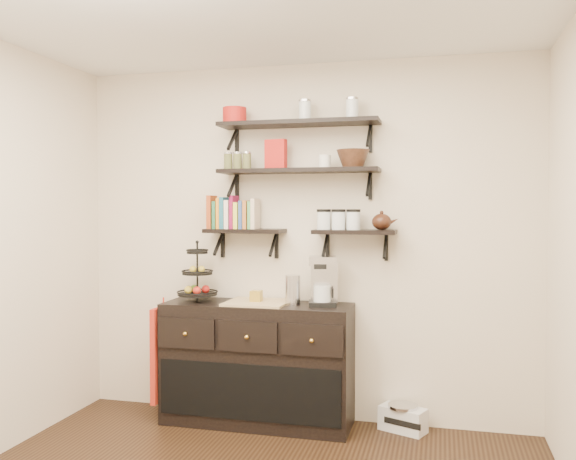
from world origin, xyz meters
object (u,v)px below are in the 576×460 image
(coffee_maker, at_px, (323,282))
(radio, at_px, (403,418))
(fruit_stand, at_px, (198,281))
(sideboard, at_px, (257,363))

(coffee_maker, bearing_deg, radio, -3.67)
(fruit_stand, relative_size, radio, 1.22)
(sideboard, bearing_deg, fruit_stand, 179.66)
(fruit_stand, xyz_separation_m, coffee_maker, (0.97, 0.02, 0.02))
(sideboard, xyz_separation_m, coffee_maker, (0.49, 0.02, 0.62))
(fruit_stand, distance_m, coffee_maker, 0.97)
(coffee_maker, distance_m, radio, 1.13)
(coffee_maker, bearing_deg, sideboard, 171.67)
(radio, bearing_deg, coffee_maker, -149.36)
(sideboard, distance_m, fruit_stand, 0.76)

